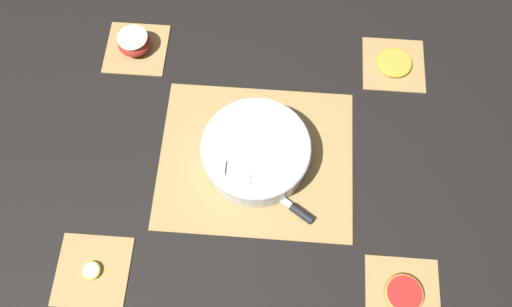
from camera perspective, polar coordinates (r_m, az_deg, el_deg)
name	(u,v)px	position (r m, az deg, el deg)	size (l,w,h in m)	color
ground_plane	(256,159)	(1.13, 0.00, -0.67)	(6.00, 6.00, 0.00)	black
bamboo_mat_center	(256,159)	(1.12, 0.00, -0.61)	(0.43, 0.36, 0.01)	#A8844C
coaster_mat_near_left	(92,271)	(1.11, -18.19, -12.65)	(0.15, 0.15, 0.01)	#A8844C
coaster_mat_near_right	(403,294)	(1.09, 16.42, -15.18)	(0.15, 0.15, 0.01)	#A8844C
coaster_mat_far_left	(136,48)	(1.30, -13.51, 11.60)	(0.15, 0.15, 0.01)	#A8844C
coaster_mat_far_right	(394,64)	(1.28, 15.45, 9.79)	(0.15, 0.15, 0.01)	#A8844C
fruit_salad_bowl	(256,151)	(1.08, -0.01, 0.25)	(0.24, 0.24, 0.08)	silver
paring_knife	(299,211)	(1.07, 4.90, -6.62)	(0.13, 0.09, 0.02)	silver
apple_half	(134,42)	(1.28, -13.76, 12.25)	(0.08, 0.08, 0.04)	#B72D23
orange_slice_whole	(394,63)	(1.28, 15.54, 9.98)	(0.09, 0.09, 0.01)	#F9A338
banana_coin_single	(91,270)	(1.10, -18.30, -12.57)	(0.04, 0.04, 0.01)	beige
grapefruit_slice	(404,294)	(1.08, 16.55, -15.11)	(0.08, 0.08, 0.01)	#B2231E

